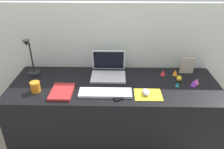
# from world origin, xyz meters

# --- Properties ---
(ground_plane) EXTENTS (6.00, 6.00, 0.00)m
(ground_plane) POSITION_xyz_m (0.00, 0.00, 0.00)
(ground_plane) COLOR gray
(back_wall) EXTENTS (2.95, 0.05, 1.34)m
(back_wall) POSITION_xyz_m (0.00, 0.35, 0.67)
(back_wall) COLOR beige
(back_wall) RESTS_ON ground_plane
(desk) EXTENTS (1.75, 0.62, 0.74)m
(desk) POSITION_xyz_m (0.00, 0.00, 0.37)
(desk) COLOR black
(desk) RESTS_ON ground_plane
(laptop) EXTENTS (0.30, 0.25, 0.21)m
(laptop) POSITION_xyz_m (-0.06, 0.17, 0.79)
(laptop) COLOR silver
(laptop) RESTS_ON desk
(keyboard) EXTENTS (0.41, 0.13, 0.02)m
(keyboard) POSITION_xyz_m (-0.07, -0.15, 0.75)
(keyboard) COLOR silver
(keyboard) RESTS_ON desk
(mousepad) EXTENTS (0.21, 0.17, 0.00)m
(mousepad) POSITION_xyz_m (0.26, -0.16, 0.74)
(mousepad) COLOR yellow
(mousepad) RESTS_ON desk
(mouse) EXTENTS (0.06, 0.10, 0.03)m
(mouse) POSITION_xyz_m (0.24, -0.15, 0.76)
(mouse) COLOR silver
(mouse) RESTS_ON mousepad
(cell_phone) EXTENTS (0.12, 0.14, 0.01)m
(cell_phone) POSITION_xyz_m (0.01, -0.19, 0.74)
(cell_phone) COLOR black
(cell_phone) RESTS_ON desk
(desk_lamp) EXTENTS (0.11, 0.14, 0.34)m
(desk_lamp) POSITION_xyz_m (-0.73, 0.15, 0.90)
(desk_lamp) COLOR black
(desk_lamp) RESTS_ON desk
(notebook_pad) EXTENTS (0.17, 0.24, 0.02)m
(notebook_pad) POSITION_xyz_m (-0.41, -0.14, 0.75)
(notebook_pad) COLOR maroon
(notebook_pad) RESTS_ON desk
(picture_frame) EXTENTS (0.12, 0.02, 0.15)m
(picture_frame) POSITION_xyz_m (0.65, 0.21, 0.81)
(picture_frame) COLOR #B2A58C
(picture_frame) RESTS_ON desk
(coffee_mug) EXTENTS (0.07, 0.07, 0.08)m
(coffee_mug) POSITION_xyz_m (-0.62, -0.13, 0.78)
(coffee_mug) COLOR orange
(coffee_mug) RESTS_ON desk
(toy_figurine_pink) EXTENTS (0.04, 0.04, 0.05)m
(toy_figurine_pink) POSITION_xyz_m (0.68, 0.02, 0.76)
(toy_figurine_pink) COLOR pink
(toy_figurine_pink) RESTS_ON desk
(toy_figurine_orange) EXTENTS (0.05, 0.05, 0.05)m
(toy_figurine_orange) POSITION_xyz_m (0.54, 0.17, 0.77)
(toy_figurine_orange) COLOR orange
(toy_figurine_orange) RESTS_ON desk
(toy_figurine_yellow) EXTENTS (0.04, 0.04, 0.05)m
(toy_figurine_yellow) POSITION_xyz_m (0.55, 0.06, 0.76)
(toy_figurine_yellow) COLOR yellow
(toy_figurine_yellow) RESTS_ON desk
(toy_figurine_red) EXTENTS (0.04, 0.04, 0.05)m
(toy_figurine_red) POSITION_xyz_m (0.43, 0.17, 0.76)
(toy_figurine_red) COLOR red
(toy_figurine_red) RESTS_ON desk
(toy_figurine_purple) EXTENTS (0.05, 0.05, 0.05)m
(toy_figurine_purple) POSITION_xyz_m (0.65, -0.01, 0.77)
(toy_figurine_purple) COLOR purple
(toy_figurine_purple) RESTS_ON desk
(toy_figurine_teal) EXTENTS (0.03, 0.03, 0.04)m
(toy_figurine_teal) POSITION_xyz_m (0.51, -0.03, 0.76)
(toy_figurine_teal) COLOR teal
(toy_figurine_teal) RESTS_ON desk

